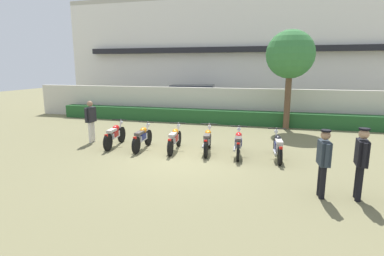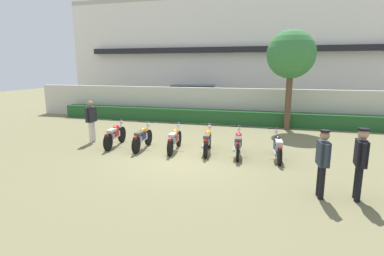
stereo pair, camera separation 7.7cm
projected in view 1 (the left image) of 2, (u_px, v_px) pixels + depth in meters
ground at (182, 160)px, 10.00m from camera, size 60.00×60.00×0.00m
building at (237, 55)px, 23.13m from camera, size 24.51×6.50×7.83m
compound_wall at (221, 105)px, 16.89m from camera, size 23.28×0.30×1.87m
hedge_row at (218, 117)px, 16.34m from camera, size 18.63×0.70×0.72m
parked_car at (195, 100)px, 19.40m from camera, size 4.69×2.53×1.89m
tree_near_inspector at (290, 55)px, 14.25m from camera, size 2.27×2.27×4.74m
motorcycle_in_row_0 at (115, 135)px, 11.58m from camera, size 0.60×1.93×0.98m
motorcycle_in_row_1 at (142, 137)px, 11.18m from camera, size 0.60×1.82×0.96m
motorcycle_in_row_2 at (175, 139)px, 10.98m from camera, size 0.60×1.94×0.96m
motorcycle_in_row_3 at (208, 140)px, 10.74m from camera, size 0.60×1.91×0.97m
motorcycle_in_row_4 at (238, 143)px, 10.32m from camera, size 0.60×1.83×0.97m
motorcycle_in_row_5 at (278, 146)px, 10.01m from camera, size 0.60×1.90×0.95m
inspector_person at (91, 118)px, 12.12m from camera, size 0.23×0.68×1.69m
officer_0 at (324, 158)px, 6.95m from camera, size 0.26×0.65×1.61m
officer_1 at (361, 158)px, 6.81m from camera, size 0.25×0.67×1.68m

